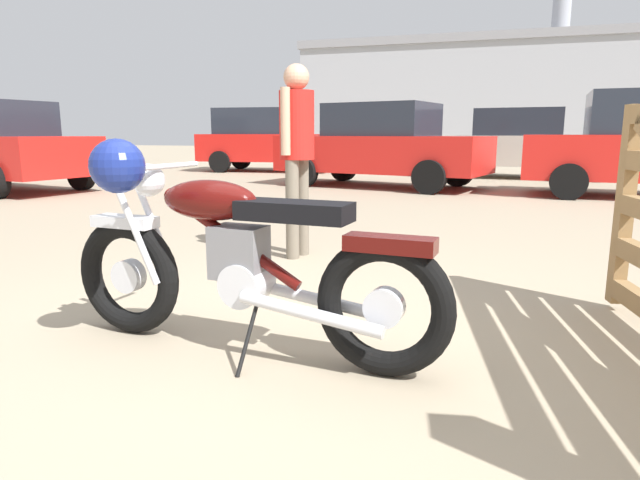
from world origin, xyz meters
name	(u,v)px	position (x,y,z in m)	size (l,w,h in m)	color
ground_plane	(282,349)	(0.00, 0.00, 0.00)	(80.00, 80.00, 0.00)	gray
vintage_motorcycle	(230,256)	(-0.22, -0.10, 0.49)	(2.08, 0.74, 1.07)	black
bystander	(297,141)	(-0.75, 2.02, 1.02)	(0.30, 0.46, 1.66)	#706656
white_estate_far	(381,146)	(-1.63, 8.63, 0.84)	(4.45, 2.51, 1.67)	black
red_hatchback_near	(267,139)	(-5.88, 12.10, 0.92)	(4.08, 2.20, 1.78)	black
pale_sedan_back	(518,144)	(0.95, 12.08, 0.84)	(4.29, 2.10, 1.67)	black
industrial_building	(470,96)	(-2.51, 36.77, 3.53)	(21.94, 9.70, 13.54)	#9EA0A8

